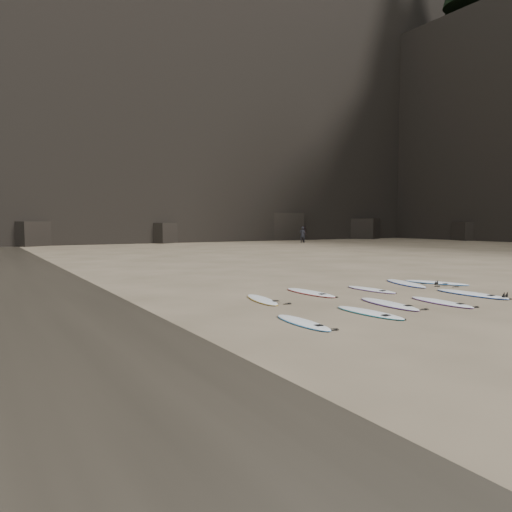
{
  "coord_description": "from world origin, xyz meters",
  "views": [
    {
      "loc": [
        -11.29,
        -10.64,
        2.51
      ],
      "look_at": [
        -4.05,
        1.87,
        1.5
      ],
      "focal_mm": 35.0,
      "sensor_mm": 36.0,
      "label": 1
    }
  ],
  "objects_px": {
    "surfboard_0": "(303,322)",
    "surfboard_8": "(405,283)",
    "surfboard_4": "(471,294)",
    "surfboard_2": "(389,304)",
    "person_a": "(302,235)",
    "surfboard_6": "(310,292)",
    "surfboard_7": "(371,289)",
    "surfboard_1": "(369,312)",
    "person_b": "(304,234)",
    "surfboard_9": "(436,282)",
    "surfboard_3": "(441,302)",
    "surfboard_5": "(262,299)"
  },
  "relations": [
    {
      "from": "surfboard_9",
      "to": "surfboard_4",
      "type": "bearing_deg",
      "value": -140.56
    },
    {
      "from": "surfboard_0",
      "to": "surfboard_2",
      "type": "distance_m",
      "value": 3.93
    },
    {
      "from": "surfboard_1",
      "to": "surfboard_8",
      "type": "xyz_separation_m",
      "value": [
        5.68,
        4.05,
        0.01
      ]
    },
    {
      "from": "surfboard_2",
      "to": "surfboard_9",
      "type": "bearing_deg",
      "value": 32.98
    },
    {
      "from": "surfboard_4",
      "to": "surfboard_3",
      "type": "bearing_deg",
      "value": -165.06
    },
    {
      "from": "surfboard_2",
      "to": "surfboard_4",
      "type": "bearing_deg",
      "value": 6.85
    },
    {
      "from": "surfboard_0",
      "to": "surfboard_1",
      "type": "relative_size",
      "value": 0.93
    },
    {
      "from": "surfboard_1",
      "to": "person_b",
      "type": "xyz_separation_m",
      "value": [
        26.08,
        39.44,
        0.88
      ]
    },
    {
      "from": "surfboard_5",
      "to": "person_a",
      "type": "distance_m",
      "value": 42.28
    },
    {
      "from": "surfboard_7",
      "to": "surfboard_9",
      "type": "distance_m",
      "value": 3.68
    },
    {
      "from": "surfboard_4",
      "to": "surfboard_1",
      "type": "bearing_deg",
      "value": -171.89
    },
    {
      "from": "surfboard_0",
      "to": "surfboard_4",
      "type": "bearing_deg",
      "value": 9.68
    },
    {
      "from": "surfboard_1",
      "to": "surfboard_3",
      "type": "relative_size",
      "value": 1.01
    },
    {
      "from": "surfboard_3",
      "to": "surfboard_8",
      "type": "relative_size",
      "value": 0.86
    },
    {
      "from": "surfboard_4",
      "to": "person_a",
      "type": "xyz_separation_m",
      "value": [
        18.7,
        36.24,
        0.9
      ]
    },
    {
      "from": "surfboard_0",
      "to": "surfboard_7",
      "type": "xyz_separation_m",
      "value": [
        5.57,
        3.58,
        0.0
      ]
    },
    {
      "from": "surfboard_0",
      "to": "person_b",
      "type": "xyz_separation_m",
      "value": [
        28.41,
        39.61,
        0.88
      ]
    },
    {
      "from": "surfboard_5",
      "to": "surfboard_8",
      "type": "height_order",
      "value": "surfboard_8"
    },
    {
      "from": "surfboard_6",
      "to": "surfboard_7",
      "type": "height_order",
      "value": "surfboard_6"
    },
    {
      "from": "surfboard_1",
      "to": "surfboard_2",
      "type": "bearing_deg",
      "value": 24.13
    },
    {
      "from": "surfboard_6",
      "to": "person_b",
      "type": "relative_size",
      "value": 1.39
    },
    {
      "from": "surfboard_5",
      "to": "surfboard_9",
      "type": "height_order",
      "value": "surfboard_9"
    },
    {
      "from": "surfboard_0",
      "to": "surfboard_8",
      "type": "distance_m",
      "value": 9.05
    },
    {
      "from": "surfboard_0",
      "to": "surfboard_6",
      "type": "xyz_separation_m",
      "value": [
        3.19,
        4.04,
        0.01
      ]
    },
    {
      "from": "surfboard_2",
      "to": "person_a",
      "type": "xyz_separation_m",
      "value": [
        22.62,
        36.33,
        0.9
      ]
    },
    {
      "from": "surfboard_2",
      "to": "surfboard_1",
      "type": "bearing_deg",
      "value": -147.0
    },
    {
      "from": "surfboard_6",
      "to": "surfboard_1",
      "type": "bearing_deg",
      "value": -104.4
    },
    {
      "from": "surfboard_4",
      "to": "person_b",
      "type": "distance_m",
      "value": 43.77
    },
    {
      "from": "person_b",
      "to": "surfboard_8",
      "type": "bearing_deg",
      "value": -176.46
    },
    {
      "from": "surfboard_5",
      "to": "surfboard_9",
      "type": "bearing_deg",
      "value": 11.85
    },
    {
      "from": "person_a",
      "to": "surfboard_9",
      "type": "bearing_deg",
      "value": 82.23
    },
    {
      "from": "surfboard_7",
      "to": "surfboard_3",
      "type": "bearing_deg",
      "value": -95.33
    },
    {
      "from": "surfboard_0",
      "to": "person_a",
      "type": "bearing_deg",
      "value": 56.74
    },
    {
      "from": "surfboard_6",
      "to": "person_b",
      "type": "bearing_deg",
      "value": 52.87
    },
    {
      "from": "surfboard_1",
      "to": "surfboard_9",
      "type": "xyz_separation_m",
      "value": [
        6.92,
        3.59,
        0.0
      ]
    },
    {
      "from": "surfboard_6",
      "to": "person_b",
      "type": "distance_m",
      "value": 43.61
    },
    {
      "from": "surfboard_1",
      "to": "surfboard_3",
      "type": "distance_m",
      "value": 3.14
    },
    {
      "from": "person_b",
      "to": "person_a",
      "type": "bearing_deg",
      "value": 173.46
    },
    {
      "from": "surfboard_0",
      "to": "surfboard_9",
      "type": "distance_m",
      "value": 9.98
    },
    {
      "from": "surfboard_0",
      "to": "surfboard_5",
      "type": "relative_size",
      "value": 0.97
    },
    {
      "from": "person_b",
      "to": "surfboard_9",
      "type": "bearing_deg",
      "value": -174.62
    },
    {
      "from": "surfboard_2",
      "to": "person_b",
      "type": "xyz_separation_m",
      "value": [
        24.59,
        38.67,
        0.88
      ]
    },
    {
      "from": "surfboard_6",
      "to": "surfboard_5",
      "type": "bearing_deg",
      "value": -169.39
    },
    {
      "from": "surfboard_5",
      "to": "surfboard_6",
      "type": "distance_m",
      "value": 2.3
    },
    {
      "from": "surfboard_1",
      "to": "surfboard_9",
      "type": "bearing_deg",
      "value": 24.12
    },
    {
      "from": "surfboard_6",
      "to": "surfboard_8",
      "type": "height_order",
      "value": "surfboard_8"
    },
    {
      "from": "surfboard_4",
      "to": "surfboard_8",
      "type": "xyz_separation_m",
      "value": [
        0.26,
        3.19,
        -0.0
      ]
    },
    {
      "from": "surfboard_3",
      "to": "surfboard_7",
      "type": "bearing_deg",
      "value": 90.93
    },
    {
      "from": "surfboard_7",
      "to": "person_a",
      "type": "relative_size",
      "value": 1.2
    },
    {
      "from": "surfboard_6",
      "to": "surfboard_7",
      "type": "relative_size",
      "value": 1.13
    }
  ]
}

